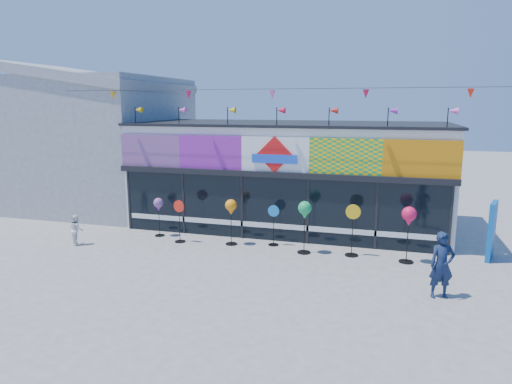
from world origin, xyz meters
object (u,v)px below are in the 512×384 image
at_px(spinner_0, 159,206).
at_px(spinner_6, 409,218).
at_px(adult_man, 442,265).
at_px(blue_sign, 492,231).
at_px(spinner_4, 305,212).
at_px(spinner_2, 231,208).
at_px(spinner_1, 179,220).
at_px(spinner_3, 274,224).
at_px(child, 77,230).
at_px(spinner_5, 352,229).

distance_m(spinner_0, spinner_6, 8.72).
relative_size(spinner_0, adult_man, 0.84).
distance_m(blue_sign, spinner_4, 5.83).
bearing_deg(spinner_6, spinner_2, 177.51).
distance_m(spinner_1, adult_man, 8.73).
distance_m(spinner_3, child, 6.84).
height_order(spinner_2, spinner_6, spinner_6).
xyz_separation_m(spinner_2, spinner_6, (5.80, -0.25, 0.13)).
distance_m(spinner_6, adult_man, 2.66).
xyz_separation_m(spinner_0, spinner_5, (7.03, -0.33, -0.26)).
height_order(spinner_6, adult_man, spinner_6).
bearing_deg(spinner_4, spinner_6, -0.59).
bearing_deg(spinner_6, adult_man, -73.94).
bearing_deg(spinner_1, adult_man, -16.73).
height_order(blue_sign, spinner_6, blue_sign).
bearing_deg(blue_sign, spinner_4, -152.31).
bearing_deg(child, spinner_6, -133.79).
xyz_separation_m(spinner_0, child, (-2.27, -1.73, -0.62)).
bearing_deg(spinner_3, adult_man, -31.05).
relative_size(spinner_0, spinner_1, 0.95).
bearing_deg(spinner_0, spinner_2, -5.14).
height_order(spinner_6, child, spinner_6).
height_order(blue_sign, adult_man, blue_sign).
bearing_deg(spinner_0, spinner_6, -3.38).
relative_size(spinner_5, child, 1.60).
xyz_separation_m(spinner_3, child, (-6.60, -1.78, -0.22)).
height_order(blue_sign, spinner_5, blue_sign).
distance_m(blue_sign, adult_man, 3.96).
xyz_separation_m(blue_sign, adult_man, (-1.81, -3.53, -0.08)).
relative_size(spinner_5, spinner_6, 0.96).
distance_m(spinner_1, spinner_4, 4.48).
xyz_separation_m(spinner_4, spinner_5, (1.53, 0.15, -0.50)).
relative_size(spinner_2, spinner_4, 0.92).
distance_m(spinner_0, spinner_5, 7.04).
distance_m(spinner_1, child, 3.56).
bearing_deg(spinner_5, child, -171.47).
bearing_deg(adult_man, spinner_5, 115.21).
xyz_separation_m(spinner_6, child, (-10.97, -1.21, -0.88)).
distance_m(spinner_5, spinner_6, 1.76).
bearing_deg(spinner_3, spinner_2, -167.60).
height_order(spinner_1, spinner_2, spinner_2).
bearing_deg(spinner_3, child, -164.90).
distance_m(spinner_0, spinner_3, 4.35).
xyz_separation_m(spinner_3, adult_man, (5.09, -3.06, 0.10)).
bearing_deg(spinner_2, spinner_0, 174.86).
height_order(spinner_4, spinner_5, spinner_4).
bearing_deg(spinner_4, spinner_0, 175.01).
bearing_deg(spinner_5, adult_man, -48.17).
relative_size(blue_sign, spinner_2, 1.15).
relative_size(spinner_0, spinner_6, 0.81).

